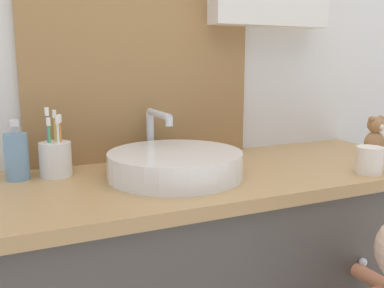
% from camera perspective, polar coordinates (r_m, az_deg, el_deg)
% --- Properties ---
extents(wall_back, '(3.20, 0.18, 2.50)m').
position_cam_1_polar(wall_back, '(1.51, -0.51, 14.83)').
color(wall_back, silver).
rests_on(wall_back, ground_plane).
extents(sink_basin, '(0.38, 0.43, 0.17)m').
position_cam_1_polar(sink_basin, '(1.20, -2.30, -2.53)').
color(sink_basin, white).
rests_on(sink_basin, vanity_counter).
extents(toothbrush_holder, '(0.09, 0.09, 0.19)m').
position_cam_1_polar(toothbrush_holder, '(1.27, -17.74, -1.72)').
color(toothbrush_holder, silver).
rests_on(toothbrush_holder, vanity_counter).
extents(soap_dispenser, '(0.06, 0.06, 0.17)m').
position_cam_1_polar(soap_dispenser, '(1.26, -22.35, -1.44)').
color(soap_dispenser, '#6B93B2').
rests_on(soap_dispenser, vanity_counter).
extents(teddy_bear, '(0.08, 0.06, 0.14)m').
position_cam_1_polar(teddy_bear, '(1.61, 23.20, 0.95)').
color(teddy_bear, '#9E7047').
rests_on(teddy_bear, vanity_counter).
extents(drinking_cup, '(0.08, 0.08, 0.08)m').
position_cam_1_polar(drinking_cup, '(1.34, 22.56, -2.01)').
color(drinking_cup, silver).
rests_on(drinking_cup, vanity_counter).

